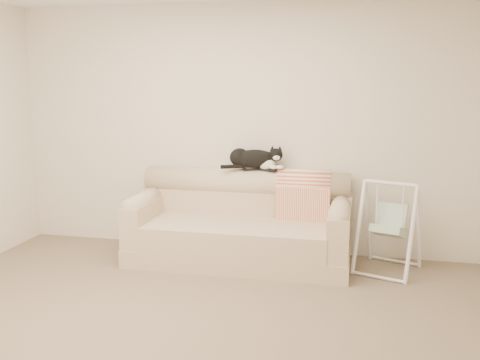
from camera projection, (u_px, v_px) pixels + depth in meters
The scene contains 8 objects.
ground_plane at pixel (188, 329), 3.95m from camera, with size 5.00×5.00×0.00m, color brown.
room_shell at pixel (184, 122), 3.67m from camera, with size 5.04×4.04×2.60m.
sofa at pixel (241, 226), 5.43m from camera, with size 2.20×0.93×0.90m.
remote_a at pixel (251, 169), 5.54m from camera, with size 0.19×0.11×0.03m.
remote_b at pixel (269, 170), 5.49m from camera, with size 0.18×0.10×0.02m.
tuxedo_cat at pixel (254, 159), 5.52m from camera, with size 0.65×0.31×0.26m.
throw_blanket at pixel (304, 189), 5.45m from camera, with size 0.54×0.38×0.58m.
baby_swing at pixel (389, 226), 5.10m from camera, with size 0.69×0.72×0.89m.
Camera 1 is at (1.17, -3.52, 1.81)m, focal length 40.00 mm.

